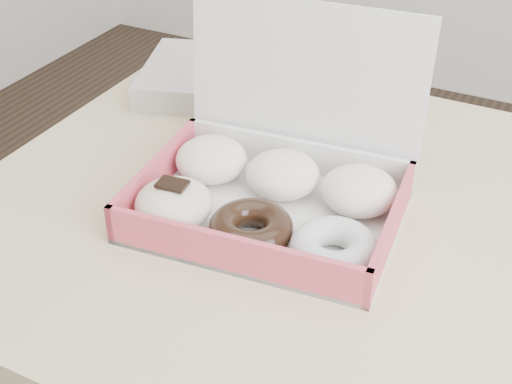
% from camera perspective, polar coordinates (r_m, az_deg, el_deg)
% --- Properties ---
extents(table, '(1.20, 0.80, 0.75)m').
position_cam_1_polar(table, '(0.98, 11.90, -7.16)').
color(table, '#C8B383').
rests_on(table, ground).
extents(donut_box, '(0.36, 0.31, 0.24)m').
position_cam_1_polar(donut_box, '(0.93, 1.18, 0.50)').
color(donut_box, white).
rests_on(donut_box, table).
extents(newspapers, '(0.33, 0.29, 0.04)m').
position_cam_1_polar(newspapers, '(1.26, -2.61, 9.10)').
color(newspapers, silver).
rests_on(newspapers, table).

